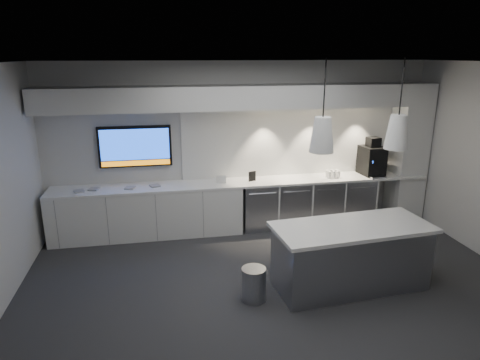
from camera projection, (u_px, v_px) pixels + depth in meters
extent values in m
plane|color=#2D2D30|center=(276.00, 288.00, 5.91)|extent=(7.00, 7.00, 0.00)
plane|color=black|center=(282.00, 63.00, 5.06)|extent=(7.00, 7.00, 0.00)
plane|color=silver|center=(242.00, 145.00, 7.84)|extent=(7.00, 0.00, 7.00)
plane|color=silver|center=(371.00, 283.00, 3.13)|extent=(7.00, 0.00, 7.00)
cube|color=white|center=(245.00, 182.00, 7.71)|extent=(6.80, 0.65, 0.04)
cube|color=white|center=(148.00, 212.00, 7.53)|extent=(3.30, 0.63, 0.86)
cube|color=#95979D|center=(258.00, 205.00, 7.88)|extent=(0.60, 0.61, 0.85)
cube|color=#95979D|center=(291.00, 203.00, 8.00)|extent=(0.60, 0.61, 0.85)
cube|color=#95979D|center=(323.00, 201.00, 8.11)|extent=(0.60, 0.61, 0.85)
cube|color=#95979D|center=(354.00, 199.00, 8.22)|extent=(0.60, 0.61, 0.85)
cube|color=white|center=(305.00, 140.00, 8.02)|extent=(4.60, 0.03, 1.30)
cube|color=white|center=(245.00, 97.00, 7.30)|extent=(6.90, 0.60, 0.40)
cube|color=white|center=(408.00, 152.00, 8.19)|extent=(0.55, 0.55, 2.60)
cube|color=black|center=(135.00, 146.00, 7.44)|extent=(1.25, 0.06, 0.72)
cube|color=blue|center=(135.00, 145.00, 7.39)|extent=(1.17, 0.00, 0.54)
cube|color=orange|center=(136.00, 163.00, 7.49)|extent=(1.17, 0.00, 0.09)
cube|color=#95979D|center=(350.00, 258.00, 5.85)|extent=(2.09, 0.98, 0.85)
cube|color=white|center=(353.00, 227.00, 5.72)|extent=(2.20, 1.09, 0.05)
cylinder|color=#95979D|center=(254.00, 284.00, 5.57)|extent=(0.40, 0.40, 0.45)
cube|color=black|center=(372.00, 160.00, 8.09)|extent=(0.43, 0.47, 0.54)
cube|color=black|center=(373.00, 142.00, 7.99)|extent=(0.23, 0.23, 0.18)
cube|color=#95979D|center=(377.00, 177.00, 7.94)|extent=(0.31, 0.23, 0.03)
cube|color=black|center=(252.00, 176.00, 7.70)|extent=(0.14, 0.06, 0.18)
cube|color=white|center=(221.00, 179.00, 7.57)|extent=(0.18, 0.06, 0.14)
cube|color=#999999|center=(79.00, 191.00, 7.12)|extent=(0.20, 0.20, 0.02)
cube|color=#999999|center=(94.00, 189.00, 7.22)|extent=(0.20, 0.20, 0.02)
cube|color=#999999|center=(130.00, 188.00, 7.29)|extent=(0.19, 0.19, 0.02)
cube|color=#999999|center=(155.00, 186.00, 7.41)|extent=(0.20, 0.20, 0.02)
cone|color=white|center=(322.00, 135.00, 5.27)|extent=(0.31, 0.31, 0.44)
cylinder|color=black|center=(325.00, 88.00, 5.11)|extent=(0.02, 0.02, 0.70)
cone|color=white|center=(397.00, 132.00, 5.45)|extent=(0.31, 0.31, 0.44)
cylinder|color=black|center=(402.00, 86.00, 5.29)|extent=(0.02, 0.02, 0.70)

